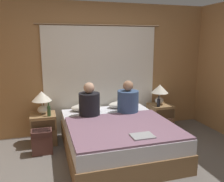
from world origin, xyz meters
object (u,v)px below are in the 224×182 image
Objects in this scene: lamp_right at (160,91)px; laptop_on_bed at (142,136)px; bed at (117,137)px; lamp_left at (42,98)px; pillow_left at (86,107)px; pillow_right at (122,104)px; person_right_in_bed at (128,100)px; backpack_on_floor at (42,140)px; nightstand_left at (44,129)px; nightstand_right at (160,117)px; person_left_in_bed at (89,103)px; handbag_on_floor at (168,131)px; beer_bottle_on_right_stand at (159,103)px; beer_bottle_on_left_stand at (49,111)px.

laptop_on_bed is at bearing -124.62° from lamp_right.
lamp_left reaches higher than bed.
pillow_right is (0.72, 0.00, 0.00)m from pillow_left.
person_right_in_bed reaches higher than backpack_on_floor.
nightstand_left is at bearing -176.51° from pillow_right.
backpack_on_floor is at bearing 165.82° from bed.
backpack_on_floor is (-0.81, -0.50, -0.35)m from pillow_left.
person_left_in_bed is at bearing -169.79° from nightstand_right.
lamp_right is 1.52m from pillow_left.
nightstand_left is at bearing 85.26° from backpack_on_floor.
nightstand_right reaches higher than backpack_on_floor.
beer_bottle_on_right_stand is at bearing 108.19° from handbag_on_floor.
backpack_on_floor is (-1.29, 1.02, -0.33)m from laptop_on_bed.
lamp_left is at bearing 157.06° from person_left_in_bed.
nightstand_right is at bearing 18.66° from person_right_in_bed.
pillow_right reaches higher than laptop_on_bed.
beer_bottle_on_left_stand reaches higher than pillow_left.
person_left_in_bed reaches higher than laptop_on_bed.
pillow_right is at bearing 173.31° from nightstand_right.
person_right_in_bed is at bearing -12.53° from lamp_left.
bed is at bearing -146.36° from lamp_right.
laptop_on_bed is (-0.24, -1.51, -0.02)m from pillow_right.
pillow_right is 1.53m from laptop_on_bed.
pillow_right is 0.96× the size of person_right_in_bed.
lamp_right is 1.86× the size of beer_bottle_on_right_stand.
lamp_left reaches higher than handbag_on_floor.
backpack_on_floor is (-0.81, -0.13, -0.52)m from person_left_in_bed.
pillow_left is 0.40m from person_left_in_bed.
nightstand_right is at bearing -90.00° from lamp_right.
lamp_left reaches higher than nightstand_left.
beer_bottle_on_left_stand is (-1.40, -0.22, 0.05)m from pillow_right.
beer_bottle_on_right_stand is 0.54× the size of backpack_on_floor.
pillow_right is at bearing 161.52° from beer_bottle_on_right_stand.
person_left_in_bed is 2.77× the size of beer_bottle_on_right_stand.
pillow_left is at bearing 178.70° from lamp_right.
pillow_right is at bearing 146.97° from handbag_on_floor.
person_left_in_bed is at bearing 175.07° from handbag_on_floor.
nightstand_right is (2.28, 0.00, 0.00)m from nightstand_left.
person_left_in_bed reaches higher than nightstand_right.
backpack_on_floor is at bearing -162.08° from pillow_right.
lamp_right is (2.28, 0.00, 0.00)m from lamp_left.
pillow_right reaches higher than nightstand_left.
lamp_right is 1.54m from person_left_in_bed.
nightstand_right is at bearing 86.21° from handbag_on_floor.
person_left_in_bed is 1.40m from beer_bottle_on_right_stand.
lamp_right is 0.82m from handbag_on_floor.
pillow_left reaches higher than handbag_on_floor.
handbag_on_floor is at bearing -11.43° from lamp_left.
bed is 3.70× the size of nightstand_left.
pillow_right is at bearing 65.55° from bed.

